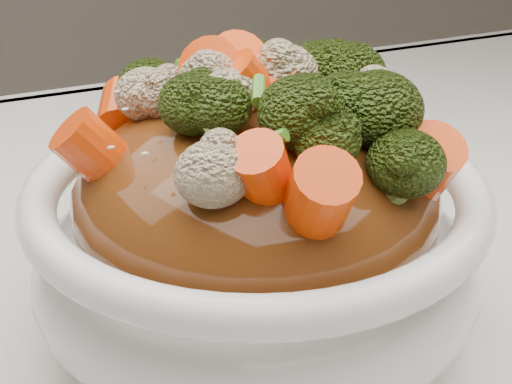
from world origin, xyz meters
name	(u,v)px	position (x,y,z in m)	size (l,w,h in m)	color
tablecloth	(235,326)	(0.00, 0.00, 0.73)	(1.20, 0.80, 0.04)	silver
bowl	(256,251)	(0.00, -0.03, 0.80)	(0.24, 0.24, 0.09)	white
sauce_base	(256,198)	(0.00, -0.03, 0.83)	(0.19, 0.19, 0.10)	#5F2E10
carrots	(256,70)	(0.00, -0.03, 0.90)	(0.19, 0.19, 0.06)	#F64408
broccoli	(256,73)	(0.00, -0.03, 0.90)	(0.19, 0.19, 0.05)	black
cauliflower	(256,77)	(0.00, -0.03, 0.90)	(0.19, 0.19, 0.04)	#CDB78C
scallions	(256,68)	(0.00, -0.03, 0.90)	(0.14, 0.14, 0.02)	#3E7E1D
sesame_seeds	(256,68)	(0.00, -0.03, 0.90)	(0.17, 0.17, 0.01)	beige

